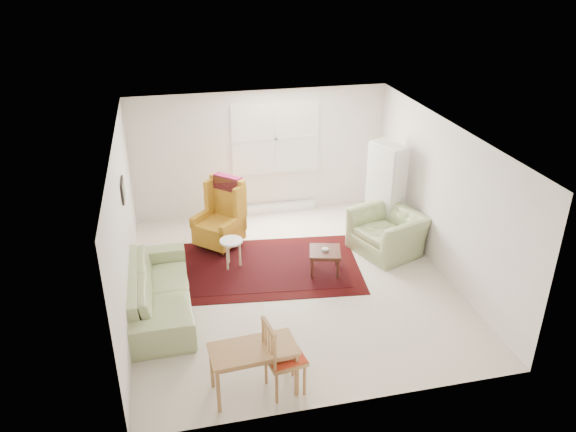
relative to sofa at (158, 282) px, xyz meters
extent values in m
cube|color=beige|center=(2.10, 0.29, -0.47)|extent=(5.00, 5.50, 0.01)
cube|color=white|center=(2.10, 0.29, 2.03)|extent=(5.00, 5.50, 0.01)
cube|color=silver|center=(2.10, 3.04, 0.78)|extent=(5.00, 0.04, 2.50)
cube|color=silver|center=(2.10, -2.46, 0.78)|extent=(5.00, 0.04, 2.50)
cube|color=silver|center=(-0.40, 0.29, 0.78)|extent=(0.04, 5.50, 2.50)
cube|color=silver|center=(4.60, 0.29, 0.78)|extent=(0.04, 5.50, 2.50)
cube|color=white|center=(2.40, 3.02, 1.08)|extent=(1.72, 0.06, 1.42)
cube|color=white|center=(2.40, 3.02, 1.08)|extent=(1.60, 0.02, 1.30)
cube|color=silver|center=(2.40, 2.96, -0.38)|extent=(1.60, 0.12, 0.18)
cube|color=black|center=(-0.38, 0.79, 1.18)|extent=(0.03, 0.42, 0.32)
cube|color=olive|center=(-0.36, 0.79, 1.18)|extent=(0.01, 0.34, 0.24)
imported|color=#93A46D|center=(0.00, 0.00, 0.00)|extent=(0.93, 2.34, 0.94)
imported|color=#93A46D|center=(3.98, 0.94, -0.02)|extent=(1.35, 1.44, 0.90)
camera|label=1|loc=(0.32, -7.24, 4.47)|focal=35.00mm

